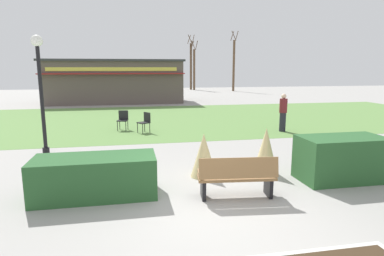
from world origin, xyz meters
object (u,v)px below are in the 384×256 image
food_kiosk (115,81)px  cafe_chair_west (123,119)px  tree_right_bg (234,65)px  parked_car_west_slot (92,89)px  tree_center_bg (191,65)px  lamppost_mid (40,80)px  parked_car_center_slot (142,89)px  park_bench (237,177)px  person_strolling (283,112)px  tree_left_bg (194,68)px  cafe_chair_east (145,121)px

food_kiosk → cafe_chair_west: food_kiosk is taller
tree_right_bg → parked_car_west_slot: bearing=-167.0°
tree_right_bg → tree_center_bg: (-4.60, 3.74, -0.08)m
lamppost_mid → parked_car_center_slot: (4.12, 23.40, -1.79)m
food_kiosk → cafe_chair_west: 12.67m
park_bench → food_kiosk: 21.46m
park_bench → parked_car_center_slot: parked_car_center_slot is taller
cafe_chair_west → tree_center_bg: 28.51m
food_kiosk → person_strolling: size_ratio=6.50×
tree_left_bg → park_bench: bearing=-99.7°
lamppost_mid → tree_right_bg: (15.36, 27.16, 0.78)m
parked_car_west_slot → person_strolling: bearing=-63.9°
cafe_chair_east → person_strolling: bearing=-8.4°
cafe_chair_west → tree_center_bg: bearing=73.0°
cafe_chair_east → person_strolling: 6.13m
person_strolling → tree_right_bg: tree_right_bg is taller
person_strolling → food_kiosk: bearing=-75.4°
cafe_chair_east → tree_right_bg: 27.13m
food_kiosk → cafe_chair_east: size_ratio=12.35×
lamppost_mid → food_kiosk: lamppost_mid is taller
cafe_chair_east → person_strolling: person_strolling is taller
cafe_chair_west → cafe_chair_east: (0.97, -0.81, 0.00)m
food_kiosk → parked_car_west_slot: food_kiosk is taller
lamppost_mid → parked_car_west_slot: bearing=92.4°
cafe_chair_east → tree_left_bg: (7.65, 27.44, 2.22)m
park_bench → tree_left_bg: size_ratio=0.28×
cafe_chair_east → tree_center_bg: tree_center_bg is taller
food_kiosk → cafe_chair_west: (0.81, -12.59, -1.22)m
cafe_chair_west → parked_car_west_slot: bearing=100.0°
cafe_chair_west → parked_car_west_slot: parked_car_west_slot is taller
lamppost_mid → park_bench: bearing=-43.7°
food_kiosk → tree_right_bg: bearing=38.3°
park_bench → cafe_chair_west: size_ratio=1.96×
cafe_chair_east → park_bench: bearing=-78.3°
cafe_chair_west → parked_car_west_slot: (-3.46, 19.65, 0.12)m
parked_car_west_slot → food_kiosk: bearing=-69.5°
tree_left_bg → tree_right_bg: size_ratio=0.87×
food_kiosk → cafe_chair_east: 13.57m
parked_car_center_slot → tree_left_bg: bearing=45.0°
cafe_chair_east → parked_car_west_slot: bearing=102.2°
cafe_chair_east → cafe_chair_west: bearing=140.1°
park_bench → tree_left_bg: tree_left_bg is taller
tree_left_bg → tree_right_bg: 5.37m
tree_center_bg → person_strolling: bearing=-92.5°
cafe_chair_east → tree_left_bg: bearing=74.4°
parked_car_center_slot → tree_center_bg: bearing=48.5°
lamppost_mid → cafe_chair_west: (2.47, 3.75, -1.90)m
person_strolling → parked_car_center_slot: bearing=-90.0°
food_kiosk → person_strolling: food_kiosk is taller
park_bench → tree_right_bg: (10.32, 31.98, 2.73)m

